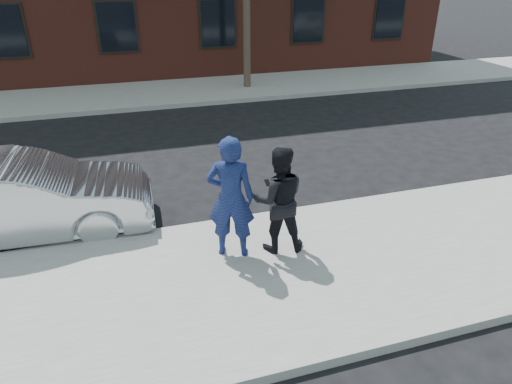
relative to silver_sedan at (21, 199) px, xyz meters
name	(u,v)px	position (x,y,z in m)	size (l,w,h in m)	color
ground	(160,293)	(2.03, -2.30, -0.72)	(100.00, 100.00, 0.00)	black
near_sidewalk	(161,300)	(2.03, -2.55, -0.65)	(50.00, 3.50, 0.15)	gray
near_curb	(149,235)	(2.03, -0.75, -0.65)	(50.00, 0.10, 0.15)	#999691
far_sidewalk	(124,96)	(2.03, 8.95, -0.65)	(50.00, 3.50, 0.15)	gray
far_curb	(127,110)	(2.03, 7.15, -0.65)	(50.00, 0.10, 0.15)	#999691
silver_sedan	(21,199)	(0.00, 0.00, 0.00)	(1.52, 4.37, 1.44)	#B7BABF
man_hoodie	(231,198)	(3.25, -1.81, 0.42)	(0.84, 0.69, 1.98)	navy
man_peacoat	(278,200)	(3.99, -1.88, 0.31)	(0.96, 0.81, 1.75)	black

